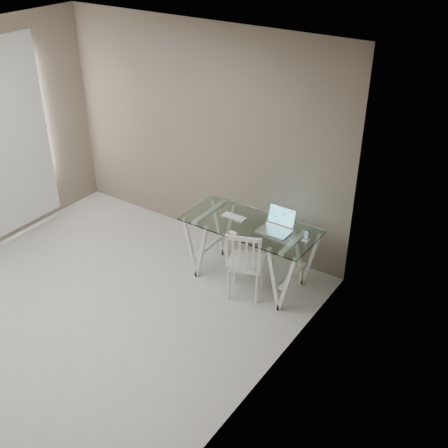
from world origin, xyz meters
name	(u,v)px	position (x,y,z in m)	size (l,w,h in m)	color
room	(50,171)	(-0.06, 0.02, 1.72)	(4.50, 4.52, 2.71)	#B3B0AB
desk	(250,252)	(1.09, 1.63, 0.38)	(1.50, 0.70, 0.75)	silver
chair	(245,261)	(1.21, 1.34, 0.47)	(0.50, 0.50, 0.84)	white
laptop	(278,225)	(1.38, 1.72, 0.80)	(0.34, 0.30, 0.23)	silver
keyboard	(234,217)	(0.85, 1.67, 0.75)	(0.29, 0.12, 0.01)	silver
mouse	(233,233)	(1.04, 1.36, 0.76)	(0.10, 0.06, 0.03)	white
phone_dock	(306,238)	(1.74, 1.68, 0.78)	(0.07, 0.07, 0.12)	white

